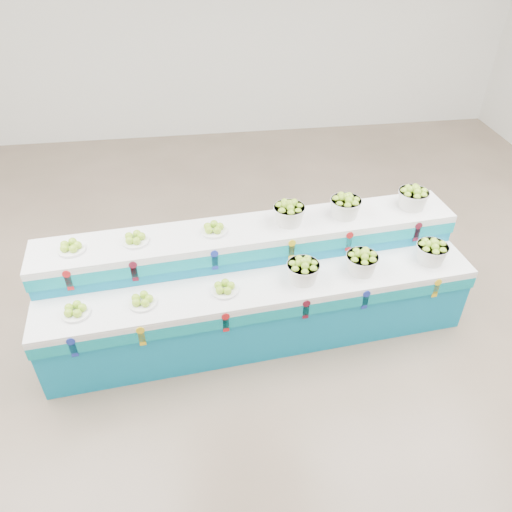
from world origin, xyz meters
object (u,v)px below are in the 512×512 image
Objects in this scene: plate_upper_mid at (135,238)px; basket_upper_right at (413,197)px; basket_lower_left at (303,270)px; display_stand at (256,286)px.

plate_upper_mid is 2.69m from basket_upper_right.
basket_lower_left is 1.39m from basket_upper_right.
display_stand is 13.53× the size of basket_lower_left.
display_stand is 13.53× the size of basket_upper_right.
basket_lower_left is 1.53m from plate_upper_mid.
basket_upper_right reaches higher than basket_lower_left.
plate_upper_mid is at bearing 165.83° from basket_lower_left.
plate_upper_mid is 0.82× the size of basket_upper_right.
basket_upper_right is (2.68, 0.24, 0.06)m from plate_upper_mid.
display_stand is 16.44× the size of plate_upper_mid.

